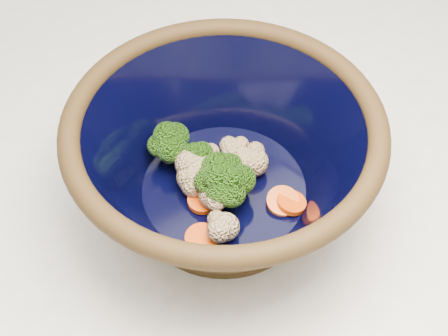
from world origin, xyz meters
TOP-DOWN VIEW (x-y plane):
  - mixing_bowl at (-0.05, 0.03)m, footprint 0.36×0.36m
  - vegetable_pile at (-0.05, 0.03)m, footprint 0.13×0.15m

SIDE VIEW (x-z plane):
  - vegetable_pile at x=-0.05m, z-range 0.93..0.98m
  - mixing_bowl at x=-0.05m, z-range 0.91..1.04m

